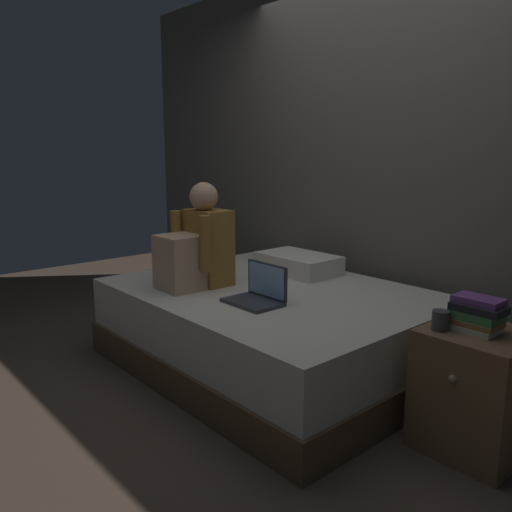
{
  "coord_description": "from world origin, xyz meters",
  "views": [
    {
      "loc": [
        2.09,
        -1.83,
        1.36
      ],
      "look_at": [
        -0.12,
        0.1,
        0.76
      ],
      "focal_mm": 36.28,
      "sensor_mm": 36.0,
      "label": 1
    }
  ],
  "objects_px": {
    "person_sitting": "(197,247)",
    "pillow": "(298,263)",
    "bed": "(271,328)",
    "book_stack": "(477,315)",
    "nightstand": "(475,391)",
    "mug": "(440,320)",
    "laptop": "(258,293)"
  },
  "relations": [
    {
      "from": "pillow",
      "to": "book_stack",
      "type": "xyz_separation_m",
      "value": [
        1.49,
        -0.39,
        0.07
      ]
    },
    {
      "from": "laptop",
      "to": "pillow",
      "type": "relative_size",
      "value": 0.57
    },
    {
      "from": "laptop",
      "to": "book_stack",
      "type": "xyz_separation_m",
      "value": [
        1.11,
        0.32,
        0.08
      ]
    },
    {
      "from": "bed",
      "to": "book_stack",
      "type": "height_order",
      "value": "book_stack"
    },
    {
      "from": "mug",
      "to": "pillow",
      "type": "bearing_deg",
      "value": 159.94
    },
    {
      "from": "person_sitting",
      "to": "mug",
      "type": "height_order",
      "value": "person_sitting"
    },
    {
      "from": "laptop",
      "to": "nightstand",
      "type": "bearing_deg",
      "value": 16.05
    },
    {
      "from": "person_sitting",
      "to": "book_stack",
      "type": "distance_m",
      "value": 1.69
    },
    {
      "from": "laptop",
      "to": "mug",
      "type": "xyz_separation_m",
      "value": [
        1.0,
        0.21,
        0.05
      ]
    },
    {
      "from": "person_sitting",
      "to": "mug",
      "type": "distance_m",
      "value": 1.57
    },
    {
      "from": "nightstand",
      "to": "person_sitting",
      "type": "bearing_deg",
      "value": -167.66
    },
    {
      "from": "bed",
      "to": "mug",
      "type": "bearing_deg",
      "value": -2.58
    },
    {
      "from": "mug",
      "to": "nightstand",
      "type": "bearing_deg",
      "value": 42.69
    },
    {
      "from": "bed",
      "to": "person_sitting",
      "type": "bearing_deg",
      "value": -141.1
    },
    {
      "from": "mug",
      "to": "person_sitting",
      "type": "bearing_deg",
      "value": -170.94
    },
    {
      "from": "person_sitting",
      "to": "pillow",
      "type": "height_order",
      "value": "person_sitting"
    },
    {
      "from": "nightstand",
      "to": "book_stack",
      "type": "bearing_deg",
      "value": -168.55
    },
    {
      "from": "pillow",
      "to": "mug",
      "type": "relative_size",
      "value": 6.22
    },
    {
      "from": "nightstand",
      "to": "person_sitting",
      "type": "xyz_separation_m",
      "value": [
        -1.67,
        -0.37,
        0.48
      ]
    },
    {
      "from": "nightstand",
      "to": "pillow",
      "type": "bearing_deg",
      "value": 165.74
    },
    {
      "from": "bed",
      "to": "book_stack",
      "type": "distance_m",
      "value": 1.34
    },
    {
      "from": "person_sitting",
      "to": "book_stack",
      "type": "relative_size",
      "value": 2.82
    },
    {
      "from": "pillow",
      "to": "mug",
      "type": "distance_m",
      "value": 1.47
    },
    {
      "from": "bed",
      "to": "nightstand",
      "type": "relative_size",
      "value": 3.52
    },
    {
      "from": "bed",
      "to": "nightstand",
      "type": "distance_m",
      "value": 1.3
    },
    {
      "from": "bed",
      "to": "pillow",
      "type": "bearing_deg",
      "value": 114.62
    },
    {
      "from": "nightstand",
      "to": "book_stack",
      "type": "relative_size",
      "value": 2.45
    },
    {
      "from": "bed",
      "to": "pillow",
      "type": "relative_size",
      "value": 3.57
    },
    {
      "from": "person_sitting",
      "to": "book_stack",
      "type": "xyz_separation_m",
      "value": [
        1.65,
        0.36,
        -0.12
      ]
    },
    {
      "from": "bed",
      "to": "book_stack",
      "type": "bearing_deg",
      "value": 2.82
    },
    {
      "from": "mug",
      "to": "book_stack",
      "type": "bearing_deg",
      "value": 46.7
    },
    {
      "from": "bed",
      "to": "mug",
      "type": "xyz_separation_m",
      "value": [
        1.17,
        -0.05,
        0.36
      ]
    }
  ]
}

